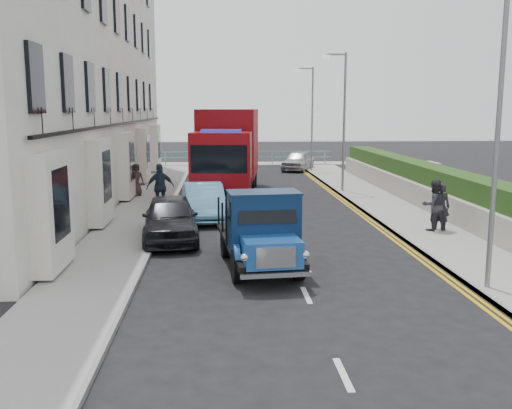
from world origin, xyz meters
The scene contains 22 objects.
ground centered at (0.00, 0.00, 0.00)m, with size 120.00×120.00×0.00m, color black.
pavement_west centered at (-5.20, 9.00, 0.06)m, with size 2.40×38.00×0.12m, color gray.
pavement_east centered at (5.30, 9.00, 0.06)m, with size 2.60×38.00×0.12m, color gray.
promenade centered at (0.00, 29.00, 0.06)m, with size 30.00×2.50×0.12m, color gray.
sea_plane centered at (0.00, 60.00, 0.00)m, with size 120.00×120.00×0.00m, color slate.
terrace_west centered at (-9.47, 13.00, 7.17)m, with size 6.31×30.20×14.25m.
garden_east centered at (7.21, 9.00, 0.90)m, with size 1.45×28.00×1.75m.
seafront_railing centered at (0.00, 28.20, 0.58)m, with size 13.00×0.08×1.11m.
lamp_near centered at (4.18, -2.00, 4.00)m, with size 1.23×0.18×7.00m.
lamp_mid centered at (4.18, 14.00, 4.00)m, with size 1.23×0.18×7.00m.
lamp_far centered at (4.18, 24.00, 4.00)m, with size 1.23×0.18×7.00m.
bedford_lorry centered at (-0.87, -0.09, 0.99)m, with size 2.22×4.68×2.15m.
red_lorry centered at (-1.55, 14.28, 2.25)m, with size 3.56×8.32×4.23m.
parked_car_front centered at (-3.60, 3.83, 0.74)m, with size 1.74×4.33×1.48m, color black.
parked_car_mid centered at (-2.60, 7.45, 0.69)m, with size 1.47×4.21×1.39m, color #61A4D0.
parked_car_rear centered at (-2.60, 16.01, 0.68)m, with size 1.90×4.67×1.36m, color silver.
seafront_car_left centered at (-1.44, 23.35, 0.68)m, with size 2.26×4.90×1.36m, color black.
seafront_car_right centered at (3.50, 24.94, 0.69)m, with size 1.62×4.03×1.37m, color #ABACB0.
pedestrian_east_near centered at (5.64, 4.36, 0.93)m, with size 0.59×0.39×1.62m, color black.
pedestrian_east_far centered at (5.35, 4.27, 1.00)m, with size 0.86×0.67×1.77m, color #2D2A33.
pedestrian_west_near centered at (-4.40, 8.75, 1.09)m, with size 1.14×0.47×1.94m, color #1C2732.
pedestrian_west_far centered at (-6.00, 12.95, 0.90)m, with size 0.77×0.50×1.57m, color #392B29.
Camera 1 is at (-1.97, -14.56, 4.27)m, focal length 40.00 mm.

